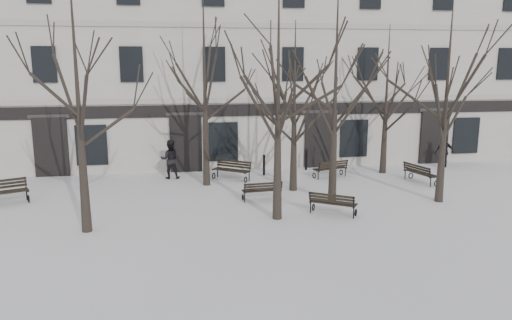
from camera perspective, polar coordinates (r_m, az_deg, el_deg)
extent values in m
plane|color=white|center=(18.53, 3.63, -6.25)|extent=(100.00, 100.00, 0.00)
cube|color=beige|center=(30.48, -1.73, 11.15)|extent=(40.00, 10.00, 11.00)
cube|color=#AAA59C|center=(25.58, -0.23, 6.86)|extent=(40.00, 0.12, 0.25)
cube|color=#AAA59C|center=(25.56, -0.24, 15.16)|extent=(40.00, 0.12, 0.25)
cube|color=black|center=(25.61, -0.23, 5.75)|extent=(40.00, 0.10, 0.60)
cube|color=black|center=(26.20, -22.37, 1.38)|extent=(1.60, 0.22, 2.90)
cube|color=#2D2B28|center=(25.97, -22.64, 4.62)|extent=(1.90, 0.08, 0.18)
cube|color=black|center=(25.83, -18.27, 1.64)|extent=(1.50, 0.14, 2.00)
cube|color=black|center=(25.50, -8.01, 1.87)|extent=(1.60, 0.22, 2.90)
cube|color=#2D2B28|center=(25.26, -8.10, 5.21)|extent=(1.90, 0.08, 0.18)
cube|color=black|center=(25.61, -3.76, 2.11)|extent=(1.50, 0.14, 2.00)
cube|color=black|center=(26.57, 7.27, 2.27)|extent=(1.60, 0.22, 2.90)
cube|color=#2D2B28|center=(26.34, 7.37, 5.48)|extent=(1.90, 0.08, 0.18)
cube|color=black|center=(27.17, 11.11, 2.45)|extent=(1.50, 0.14, 2.00)
cube|color=black|center=(29.07, 19.67, 2.48)|extent=(1.60, 0.22, 2.90)
cube|color=#2D2B28|center=(28.86, 19.90, 5.41)|extent=(1.90, 0.08, 0.18)
cube|color=black|center=(30.03, 22.85, 2.61)|extent=(1.50, 0.14, 2.00)
cube|color=black|center=(25.88, -23.03, 10.02)|extent=(1.10, 0.14, 1.70)
cube|color=black|center=(25.25, -14.04, 10.56)|extent=(1.10, 0.14, 1.70)
cube|color=black|center=(25.25, -4.80, 10.86)|extent=(1.10, 0.14, 1.70)
cube|color=black|center=(25.87, 4.23, 10.87)|extent=(1.10, 0.14, 1.70)
cube|color=black|center=(27.07, 12.64, 10.66)|extent=(1.10, 0.14, 1.70)
cube|color=black|center=(28.78, 20.18, 10.27)|extent=(1.10, 0.14, 1.70)
cube|color=black|center=(30.92, 26.76, 9.79)|extent=(1.10, 0.14, 1.70)
cone|color=black|center=(17.20, -19.10, -1.99)|extent=(0.34, 0.34, 3.63)
cone|color=black|center=(17.60, 2.47, -1.20)|extent=(0.34, 0.34, 3.55)
cone|color=black|center=(19.73, 8.82, 0.22)|extent=(0.34, 0.34, 3.67)
cone|color=black|center=(21.13, 20.44, -0.06)|extent=(0.34, 0.34, 3.36)
cone|color=black|center=(22.53, -5.75, 1.78)|extent=(0.34, 0.34, 3.75)
cone|color=black|center=(21.62, 4.32, 0.43)|extent=(0.34, 0.34, 3.03)
cone|color=black|center=(25.78, 14.43, 1.90)|extent=(0.34, 0.34, 3.06)
torus|color=black|center=(21.97, -24.56, -4.06)|extent=(0.17, 0.31, 0.31)
cylinder|color=black|center=(22.32, -24.73, -3.60)|extent=(0.05, 0.05, 0.49)
cube|color=black|center=(22.07, -24.70, -3.11)|extent=(0.29, 0.56, 0.05)
cube|color=black|center=(21.74, -27.00, -3.46)|extent=(1.82, 0.87, 0.04)
cube|color=black|center=(21.89, -27.04, -3.37)|extent=(1.82, 0.87, 0.04)
cube|color=black|center=(22.03, -27.09, -3.28)|extent=(1.82, 0.87, 0.04)
cube|color=black|center=(22.18, -27.13, -3.20)|extent=(1.82, 0.87, 0.04)
cube|color=black|center=(22.19, -27.17, -2.82)|extent=(1.79, 0.81, 0.10)
cube|color=black|center=(22.18, -27.21, -2.49)|extent=(1.79, 0.81, 0.10)
cube|color=black|center=(22.18, -27.24, -2.15)|extent=(1.79, 0.81, 0.10)
cylinder|color=black|center=(22.30, -24.86, -2.41)|extent=(0.10, 0.16, 0.54)
torus|color=black|center=(20.69, 2.58, -4.00)|extent=(0.07, 0.26, 0.26)
cylinder|color=black|center=(20.37, 2.85, -4.03)|extent=(0.04, 0.04, 0.40)
cube|color=black|center=(20.47, 2.72, -3.37)|extent=(0.09, 0.49, 0.04)
torus|color=black|center=(20.31, -1.52, -4.29)|extent=(0.07, 0.26, 0.26)
cylinder|color=black|center=(19.99, -1.32, -4.32)|extent=(0.04, 0.04, 0.40)
cube|color=black|center=(20.09, -1.42, -3.65)|extent=(0.09, 0.49, 0.04)
cube|color=black|center=(20.45, 0.52, -3.33)|extent=(1.61, 0.23, 0.03)
cube|color=black|center=(20.33, 0.62, -3.41)|extent=(1.61, 0.23, 0.03)
cube|color=black|center=(20.21, 0.71, -3.50)|extent=(1.61, 0.23, 0.03)
cube|color=black|center=(20.10, 0.80, -3.59)|extent=(1.61, 0.23, 0.03)
cube|color=black|center=(20.03, 0.83, -3.29)|extent=(1.60, 0.18, 0.08)
cube|color=black|center=(19.99, 0.84, -3.01)|extent=(1.60, 0.18, 0.08)
cube|color=black|center=(19.94, 0.86, -2.73)|extent=(1.60, 0.18, 0.08)
cylinder|color=black|center=(20.21, 2.92, -3.04)|extent=(0.05, 0.13, 0.44)
cylinder|color=black|center=(19.83, -1.28, -3.32)|extent=(0.05, 0.13, 0.44)
torus|color=black|center=(18.67, 11.34, -5.90)|extent=(0.19, 0.26, 0.28)
cylinder|color=black|center=(18.32, 11.10, -5.96)|extent=(0.05, 0.05, 0.43)
cube|color=black|center=(18.42, 11.25, -5.17)|extent=(0.33, 0.46, 0.05)
torus|color=black|center=(19.07, 6.57, -5.38)|extent=(0.19, 0.26, 0.28)
cylinder|color=black|center=(18.74, 6.25, -5.42)|extent=(0.05, 0.05, 0.43)
cube|color=black|center=(18.83, 6.43, -4.65)|extent=(0.33, 0.46, 0.05)
cube|color=black|center=(18.80, 8.99, -4.69)|extent=(1.48, 1.02, 0.03)
cube|color=black|center=(18.68, 8.88, -4.80)|extent=(1.48, 1.02, 0.03)
cube|color=black|center=(18.55, 8.77, -4.90)|extent=(1.48, 1.02, 0.03)
cube|color=black|center=(18.43, 8.65, -5.01)|extent=(1.48, 1.02, 0.03)
cube|color=black|center=(18.36, 8.63, -4.67)|extent=(1.45, 0.98, 0.09)
cube|color=black|center=(18.31, 8.62, -4.34)|extent=(1.45, 0.98, 0.09)
cube|color=black|center=(18.26, 8.62, -4.01)|extent=(1.45, 0.98, 0.09)
cylinder|color=black|center=(18.14, 11.09, -4.80)|extent=(0.11, 0.13, 0.47)
cylinder|color=black|center=(18.56, 6.21, -4.28)|extent=(0.11, 0.13, 0.47)
torus|color=black|center=(24.04, -4.86, -1.81)|extent=(0.22, 0.27, 0.30)
cylinder|color=black|center=(24.32, -4.41, -1.44)|extent=(0.05, 0.05, 0.46)
cube|color=black|center=(24.12, -4.64, -0.99)|extent=(0.37, 0.48, 0.05)
torus|color=black|center=(23.20, -1.20, -2.26)|extent=(0.22, 0.27, 0.30)
cylinder|color=black|center=(23.49, -0.78, -1.87)|extent=(0.05, 0.05, 0.46)
cube|color=black|center=(23.28, -0.99, -1.41)|extent=(0.37, 0.48, 0.05)
cube|color=black|center=(23.49, -3.12, -1.25)|extent=(1.54, 1.15, 0.04)
cube|color=black|center=(23.62, -2.95, -1.19)|extent=(1.54, 1.15, 0.04)
cube|color=black|center=(23.74, -2.78, -1.12)|extent=(1.54, 1.15, 0.04)
cube|color=black|center=(23.86, -2.61, -1.06)|extent=(1.54, 1.15, 0.04)
cube|color=black|center=(23.87, -2.56, -0.73)|extent=(1.51, 1.11, 0.09)
cube|color=black|center=(23.86, -2.54, -0.43)|extent=(1.51, 1.11, 0.09)
cube|color=black|center=(23.85, -2.52, -0.13)|extent=(1.51, 1.11, 0.09)
cylinder|color=black|center=(24.30, -4.33, -0.40)|extent=(0.12, 0.14, 0.51)
cylinder|color=black|center=(23.47, -0.69, -0.79)|extent=(0.12, 0.14, 0.51)
torus|color=black|center=(25.12, 9.71, -1.38)|extent=(0.13, 0.28, 0.28)
cylinder|color=black|center=(24.84, 10.19, -1.35)|extent=(0.05, 0.05, 0.43)
cube|color=black|center=(24.93, 9.97, -0.80)|extent=(0.21, 0.51, 0.05)
torus|color=black|center=(24.20, 6.66, -1.79)|extent=(0.13, 0.28, 0.28)
cylinder|color=black|center=(23.91, 7.12, -1.76)|extent=(0.05, 0.05, 0.43)
cube|color=black|center=(24.00, 6.90, -1.18)|extent=(0.21, 0.51, 0.05)
cube|color=black|center=(24.61, 8.18, -0.85)|extent=(1.65, 0.62, 0.03)
cube|color=black|center=(24.51, 8.36, -0.91)|extent=(1.65, 0.62, 0.03)
cube|color=black|center=(24.40, 8.54, -0.97)|extent=(1.65, 0.62, 0.03)
cube|color=black|center=(24.30, 8.73, -1.03)|extent=(1.65, 0.62, 0.03)
cube|color=black|center=(24.24, 8.79, -0.76)|extent=(1.63, 0.57, 0.09)
cube|color=black|center=(24.21, 8.83, -0.50)|extent=(1.63, 0.57, 0.09)
cube|color=black|center=(24.17, 8.86, -0.25)|extent=(1.63, 0.57, 0.09)
cylinder|color=black|center=(24.70, 10.33, -0.47)|extent=(0.08, 0.14, 0.47)
cylinder|color=black|center=(23.76, 7.25, -0.85)|extent=(0.08, 0.14, 0.47)
torus|color=black|center=(23.95, 19.93, -2.53)|extent=(0.29, 0.12, 0.29)
cylinder|color=black|center=(23.69, 19.32, -2.42)|extent=(0.05, 0.05, 0.44)
cube|color=black|center=(23.76, 19.67, -1.86)|extent=(0.54, 0.19, 0.05)
torus|color=black|center=(25.14, 17.28, -1.72)|extent=(0.29, 0.12, 0.29)
cylinder|color=black|center=(24.89, 16.68, -1.61)|extent=(0.05, 0.05, 0.44)
cube|color=black|center=(24.96, 17.02, -1.07)|extent=(0.54, 0.19, 0.05)
cube|color=black|center=(24.49, 18.69, -1.36)|extent=(0.55, 1.74, 0.03)
cube|color=black|center=(24.40, 18.45, -1.39)|extent=(0.55, 1.74, 0.03)
cube|color=black|center=(24.31, 18.21, -1.42)|extent=(0.55, 1.74, 0.03)
cube|color=black|center=(24.22, 17.97, -1.46)|extent=(0.55, 1.74, 0.03)
cube|color=black|center=(24.16, 17.92, -1.17)|extent=(0.49, 1.73, 0.09)
cube|color=black|center=(24.12, 17.89, -0.90)|extent=(0.49, 1.73, 0.09)
cube|color=black|center=(24.09, 17.87, -0.63)|extent=(0.49, 1.73, 0.09)
cylinder|color=black|center=(23.54, 19.25, -1.45)|extent=(0.15, 0.07, 0.49)
cylinder|color=black|center=(24.75, 16.60, -0.68)|extent=(0.15, 0.07, 0.49)
cylinder|color=black|center=(24.62, 0.92, -0.66)|extent=(0.11, 0.11, 0.95)
sphere|color=black|center=(24.52, 0.93, 0.47)|extent=(0.13, 0.13, 0.13)
cylinder|color=black|center=(25.91, 5.75, -0.07)|extent=(0.12, 0.12, 1.00)
sphere|color=black|center=(25.81, 5.77, 1.06)|extent=(0.14, 0.14, 0.14)
imported|color=black|center=(24.41, -9.72, -2.08)|extent=(0.95, 0.76, 1.87)
imported|color=black|center=(28.38, 20.61, -0.77)|extent=(0.99, 0.43, 1.67)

